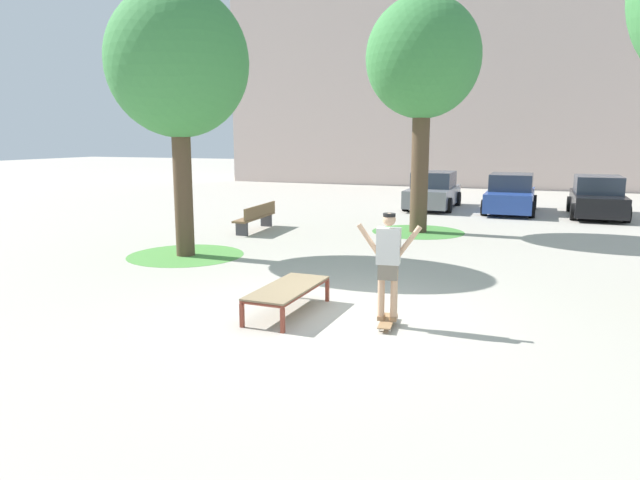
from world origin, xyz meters
The scene contains 13 objects.
ground_plane centered at (0.00, 0.00, 0.00)m, with size 120.00×120.00×0.00m, color #B2AA9E.
building_facade centered at (-1.73, 27.28, 6.79)m, with size 28.99×4.00×13.57m, color beige.
skate_box centered at (-0.77, -0.30, 0.41)m, with size 0.80×1.91×0.46m.
skateboard centered at (0.95, -0.35, 0.08)m, with size 0.30×0.82×0.09m.
skater centered at (0.95, -0.35, 1.07)m, with size 1.00×0.32×1.69m.
tree_near_left centered at (-5.14, 3.17, 4.61)m, with size 3.36×3.36×6.43m.
grass_patch_near_left centered at (-5.14, 3.17, 0.00)m, with size 2.88×2.88×0.01m, color #519342.
tree_mid_back centered at (-0.45, 8.85, 5.16)m, with size 3.40×3.40×7.03m.
grass_patch_mid_back centered at (-0.45, 8.85, 0.00)m, with size 2.86×2.86×0.01m, color #47893D.
car_grey centered at (-1.12, 15.12, 0.69)m, with size 1.94×4.21×1.50m.
car_blue centered at (1.95, 14.86, 0.69)m, with size 1.92×4.20×1.50m.
car_black centered at (5.02, 14.74, 0.69)m, with size 1.96×4.22×1.50m.
park_bench centered at (-5.24, 7.21, 0.45)m, with size 0.61×2.43×0.83m.
Camera 1 is at (3.09, -8.79, 2.92)m, focal length 32.34 mm.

